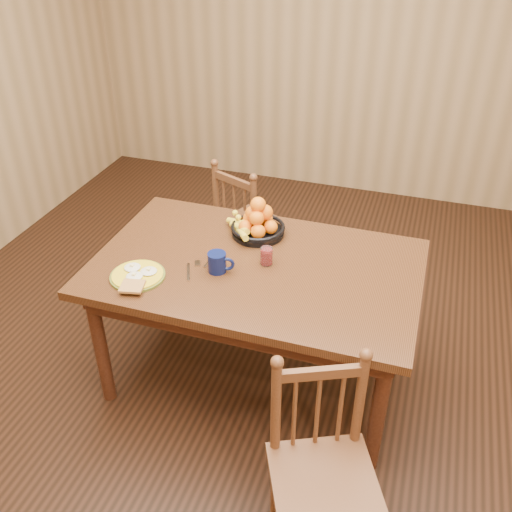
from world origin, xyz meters
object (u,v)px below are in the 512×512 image
(coffee_mug, at_px, (218,262))
(dining_table, at_px, (256,278))
(fruit_bowl, at_px, (257,223))
(chair_near, at_px, (322,470))
(breakfast_plate, at_px, (137,276))
(chair_far, at_px, (248,225))

(coffee_mug, bearing_deg, dining_table, 35.19)
(fruit_bowl, bearing_deg, dining_table, -72.79)
(chair_near, distance_m, breakfast_plate, 1.21)
(chair_near, relative_size, fruit_bowl, 2.74)
(chair_near, bearing_deg, dining_table, 98.50)
(chair_far, relative_size, coffee_mug, 6.49)
(fruit_bowl, bearing_deg, breakfast_plate, -126.56)
(chair_far, distance_m, coffee_mug, 1.08)
(dining_table, relative_size, chair_near, 1.81)
(chair_near, bearing_deg, fruit_bowl, 94.83)
(breakfast_plate, height_order, fruit_bowl, fruit_bowl)
(breakfast_plate, xyz_separation_m, coffee_mug, (0.35, 0.17, 0.04))
(dining_table, xyz_separation_m, coffee_mug, (-0.16, -0.11, 0.14))
(chair_far, bearing_deg, fruit_bowl, 135.57)
(chair_near, relative_size, coffee_mug, 6.63)
(dining_table, height_order, coffee_mug, coffee_mug)
(chair_far, relative_size, breakfast_plate, 2.92)
(breakfast_plate, distance_m, fruit_bowl, 0.70)
(dining_table, distance_m, coffee_mug, 0.23)
(breakfast_plate, bearing_deg, coffee_mug, 26.35)
(fruit_bowl, bearing_deg, coffee_mug, -100.20)
(chair_near, distance_m, fruit_bowl, 1.32)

